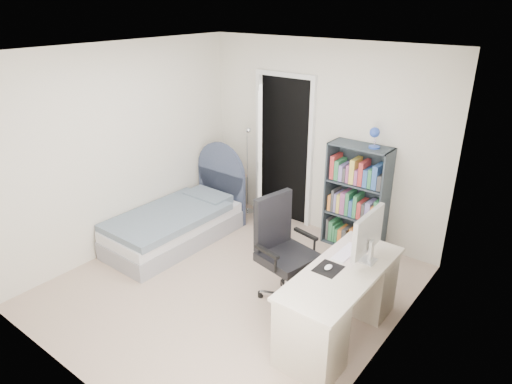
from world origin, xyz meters
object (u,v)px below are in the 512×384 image
Objects in this scene: floor_lamp at (248,179)px; office_chair at (282,245)px; bed at (179,222)px; desk at (341,300)px; nightstand at (226,183)px; bookcase at (357,201)px.

floor_lamp reaches higher than office_chair.
desk is at bearing -8.30° from bed.
desk is 0.82m from office_chair.
bed is 2.57m from desk.
desk is (2.33, -1.55, -0.14)m from floor_lamp.
bed reaches higher than nightstand.
nightstand is 2.35m from office_chair.
bookcase reaches higher than nightstand.
floor_lamp is at bearing 11.71° from nightstand.
bookcase reaches higher than desk.
desk is (0.66, -1.62, -0.23)m from bookcase.
nightstand is 0.54× the size of office_chair.
office_chair reaches higher than bed.
office_chair is at bearing -41.90° from floor_lamp.
bookcase is (1.67, 0.06, 0.09)m from floor_lamp.
bed is at bearing -146.40° from bookcase.
desk is at bearing -28.82° from nightstand.
desk reaches higher than bed.
bed is 1.13m from nightstand.
bookcase reaches higher than office_chair.
floor_lamp is at bearing 146.30° from desk.
office_chair is at bearing 168.82° from desk.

